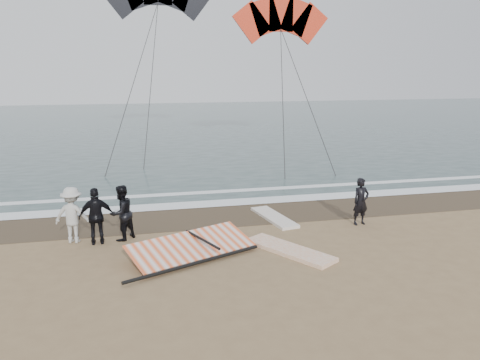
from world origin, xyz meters
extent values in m
plane|color=#8C704C|center=(0.00, 0.00, 0.00)|extent=(120.00, 120.00, 0.00)
cube|color=#233838|center=(0.00, 33.00, 0.01)|extent=(120.00, 54.00, 0.02)
cube|color=#4C3D2B|center=(0.00, 4.50, 0.01)|extent=(120.00, 2.80, 0.01)
cube|color=white|center=(0.00, 5.90, 0.03)|extent=(120.00, 0.90, 0.01)
cube|color=white|center=(0.00, 7.60, 0.03)|extent=(120.00, 0.45, 0.01)
imported|color=black|center=(3.18, 2.51, 0.78)|extent=(0.62, 0.45, 1.57)
cube|color=white|center=(0.13, 0.72, 0.06)|extent=(2.15, 2.76, 0.11)
cube|color=silver|center=(0.57, 3.68, 0.05)|extent=(1.09, 2.51, 0.10)
imported|color=black|center=(-4.46, 2.76, 0.84)|extent=(1.03, 1.03, 1.68)
imported|color=black|center=(-5.16, 2.56, 0.85)|extent=(1.02, 0.49, 1.70)
imported|color=#BBBCB7|center=(-5.86, 2.86, 0.84)|extent=(1.22, 0.90, 1.68)
cube|color=black|center=(-2.78, 1.64, 0.05)|extent=(2.39, 1.45, 0.09)
cube|color=#F95D29|center=(-2.58, 1.04, 0.30)|extent=(3.70, 2.58, 0.37)
cylinder|color=black|center=(-2.58, 0.26, 0.11)|extent=(3.71, 1.65, 0.09)
cylinder|color=black|center=(-2.28, 1.04, 0.45)|extent=(0.74, 1.62, 0.07)
cylinder|color=#262626|center=(3.88, 13.34, 3.73)|extent=(0.04, 0.04, 11.41)
cylinder|color=#262626|center=(5.16, 13.37, 3.73)|extent=(0.04, 0.04, 11.13)
cylinder|color=#262626|center=(-3.73, 17.12, 4.73)|extent=(0.04, 0.04, 15.20)
cylinder|color=#262626|center=(-2.81, 17.81, 4.73)|extent=(0.04, 0.04, 13.86)
camera|label=1|loc=(-3.93, -11.01, 5.03)|focal=35.00mm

